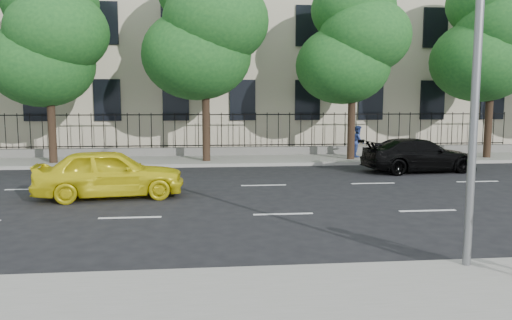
{
  "coord_description": "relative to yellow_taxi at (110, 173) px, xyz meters",
  "views": [
    {
      "loc": [
        -2.03,
        -10.35,
        3.03
      ],
      "look_at": [
        -0.68,
        3.0,
        1.4
      ],
      "focal_mm": 35.0,
      "sensor_mm": 36.0,
      "label": 1
    }
  ],
  "objects": [
    {
      "name": "lane_markings",
      "position": [
        4.99,
        -0.56,
        -0.76
      ],
      "size": [
        49.6,
        4.62,
        0.01
      ],
      "primitive_type": null,
      "color": "silver",
      "rests_on": "ground"
    },
    {
      "name": "tree_e",
      "position": [
        17.03,
        8.05,
        5.43
      ],
      "size": [
        5.71,
        5.31,
        9.46
      ],
      "color": "#382619",
      "rests_on": "far_sidewalk"
    },
    {
      "name": "black_sedan",
      "position": [
        11.88,
        4.38,
        -0.06
      ],
      "size": [
        5.04,
        2.5,
        1.41
      ],
      "primitive_type": "imported",
      "rotation": [
        0.0,
        0.0,
        1.68
      ],
      "color": "black",
      "rests_on": "ground"
    },
    {
      "name": "iron_fence",
      "position": [
        4.99,
        10.39,
        -0.12
      ],
      "size": [
        30.0,
        0.5,
        2.2
      ],
      "color": "slate",
      "rests_on": "far_sidewalk"
    },
    {
      "name": "masonry_building",
      "position": [
        4.99,
        17.64,
        8.25
      ],
      "size": [
        34.6,
        12.11,
        18.5
      ],
      "color": "beige",
      "rests_on": "ground"
    },
    {
      "name": "tree_d",
      "position": [
        10.03,
        8.05,
        5.07
      ],
      "size": [
        5.34,
        4.94,
        8.84
      ],
      "color": "#382619",
      "rests_on": "far_sidewalk"
    },
    {
      "name": "near_sidewalk",
      "position": [
        4.99,
        -9.31,
        -0.69
      ],
      "size": [
        60.0,
        4.0,
        0.15
      ],
      "primitive_type": "cube",
      "color": "gray",
      "rests_on": "ground"
    },
    {
      "name": "ground",
      "position": [
        4.99,
        -5.31,
        -0.77
      ],
      "size": [
        120.0,
        120.0,
        0.0
      ],
      "primitive_type": "plane",
      "color": "black",
      "rests_on": "ground"
    },
    {
      "name": "yellow_taxi",
      "position": [
        0.0,
        0.0,
        0.0
      ],
      "size": [
        4.7,
        2.39,
        1.53
      ],
      "primitive_type": "imported",
      "rotation": [
        0.0,
        0.0,
        1.7
      ],
      "color": "yellow",
      "rests_on": "ground"
    },
    {
      "name": "tree_c",
      "position": [
        3.03,
        8.05,
        5.64
      ],
      "size": [
        5.89,
        5.5,
        9.8
      ],
      "color": "#382619",
      "rests_on": "far_sidewalk"
    },
    {
      "name": "pedestrian_far",
      "position": [
        10.58,
        8.64,
        0.18
      ],
      "size": [
        0.77,
        0.89,
        1.59
      ],
      "primitive_type": "imported",
      "rotation": [
        0.0,
        0.0,
        1.33
      ],
      "color": "#2F438A",
      "rests_on": "far_sidewalk"
    },
    {
      "name": "far_sidewalk",
      "position": [
        4.99,
        8.69,
        -0.69
      ],
      "size": [
        60.0,
        4.0,
        0.15
      ],
      "primitive_type": "cube",
      "color": "gray",
      "rests_on": "ground"
    },
    {
      "name": "tree_b",
      "position": [
        -3.97,
        8.05,
        5.08
      ],
      "size": [
        5.53,
        5.12,
        8.97
      ],
      "color": "#382619",
      "rests_on": "far_sidewalk"
    }
  ]
}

